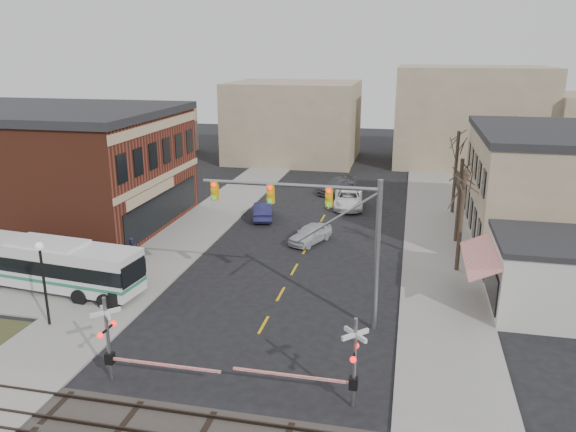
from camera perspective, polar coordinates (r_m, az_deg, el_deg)
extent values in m
plane|color=black|center=(28.69, -3.56, -12.81)|extent=(160.00, 160.00, 0.00)
cube|color=gray|center=(49.04, -7.85, -0.13)|extent=(5.00, 60.00, 0.12)
cube|color=gray|center=(46.22, 14.87, -1.60)|extent=(5.00, 60.00, 0.12)
cube|color=#2D231E|center=(23.78, -7.82, -19.53)|extent=(160.00, 0.08, 0.14)
cube|color=tan|center=(45.34, -12.71, 3.77)|extent=(0.10, 15.00, 0.50)
cube|color=tan|center=(44.63, -13.04, 8.90)|extent=(0.10, 15.00, 0.70)
cube|color=black|center=(45.94, -12.51, 0.73)|extent=(0.08, 13.00, 2.60)
cube|color=beige|center=(34.42, 26.72, -5.79)|extent=(8.00, 6.00, 4.00)
cube|color=#262628|center=(33.73, 27.19, -2.40)|extent=(8.20, 6.20, 0.30)
cube|color=red|center=(33.15, 18.89, -3.84)|extent=(1.68, 6.00, 0.87)
cylinder|color=#382B21|center=(37.65, 17.16, -0.46)|extent=(0.28, 0.28, 6.75)
cylinder|color=#382B21|center=(43.50, 16.97, 1.51)|extent=(0.28, 0.28, 6.30)
cylinder|color=#382B21|center=(51.18, 16.64, 4.26)|extent=(0.28, 0.28, 7.20)
cube|color=silver|center=(36.62, -22.98, -4.49)|extent=(11.75, 3.72, 2.53)
cube|color=black|center=(36.57, -23.01, -4.25)|extent=(11.80, 3.76, 0.87)
cube|color=#28785A|center=(36.84, -22.87, -5.37)|extent=(11.80, 3.76, 0.19)
cylinder|color=black|center=(37.06, -22.76, -6.27)|extent=(1.22, 2.59, 0.96)
cylinder|color=gray|center=(28.72, 9.02, -4.14)|extent=(0.28, 0.28, 8.00)
cylinder|color=gray|center=(28.27, 0.11, 3.16)|extent=(9.09, 0.20, 0.20)
cube|color=gold|center=(28.04, 4.19, 1.95)|extent=(0.35, 0.30, 1.00)
cube|color=gold|center=(28.60, -1.76, 2.28)|extent=(0.35, 0.30, 1.00)
cube|color=gold|center=(29.47, -7.43, 2.58)|extent=(0.35, 0.30, 1.00)
cylinder|color=gray|center=(26.06, -17.81, -11.88)|extent=(0.16, 0.16, 4.00)
cube|color=silver|center=(25.48, -18.07, -9.31)|extent=(1.00, 1.00, 0.18)
cube|color=silver|center=(25.48, -18.07, -9.31)|extent=(1.00, 1.00, 0.18)
sphere|color=#FF0C0C|center=(25.42, -18.54, -11.44)|extent=(0.26, 0.26, 0.26)
sphere|color=#FF0C0C|center=(26.25, -17.31, -10.39)|extent=(0.26, 0.26, 0.26)
cube|color=black|center=(26.49, -17.64, -13.60)|extent=(0.35, 0.35, 0.50)
cube|color=#FF0C0C|center=(25.39, -12.37, -14.58)|extent=(5.00, 0.10, 0.10)
cylinder|color=gray|center=(23.36, 6.74, -14.67)|extent=(0.16, 0.16, 4.00)
cube|color=silver|center=(22.72, 6.86, -11.86)|extent=(1.00, 1.00, 0.18)
cube|color=silver|center=(22.72, 6.86, -11.86)|extent=(1.00, 1.00, 0.18)
sphere|color=#FF0C0C|center=(22.63, 6.64, -14.30)|extent=(0.26, 0.26, 0.26)
sphere|color=#FF0C0C|center=(23.58, 6.93, -12.94)|extent=(0.26, 0.26, 0.26)
cube|color=black|center=(23.84, 6.67, -16.52)|extent=(0.35, 0.35, 0.50)
cube|color=#FF0C0C|center=(24.16, 0.28, -15.89)|extent=(5.00, 0.10, 0.10)
cylinder|color=black|center=(31.86, -23.48, -6.67)|extent=(0.14, 0.14, 4.23)
sphere|color=silver|center=(31.09, -23.96, -2.83)|extent=(0.44, 0.44, 0.44)
cylinder|color=black|center=(33.09, -17.27, -8.22)|extent=(0.60, 0.60, 0.96)
imported|color=#B8B9BD|center=(42.30, 2.28, -1.81)|extent=(3.20, 4.48, 1.42)
imported|color=#1C1C47|center=(48.20, -2.55, 0.55)|extent=(2.58, 4.72, 1.47)
imported|color=white|center=(51.93, 6.15, 1.71)|extent=(3.12, 5.84, 1.56)
imported|color=#48494E|center=(57.15, 4.94, 3.08)|extent=(3.92, 5.45, 1.47)
imported|color=#554944|center=(35.93, -16.06, -5.30)|extent=(0.63, 0.79, 1.88)
imported|color=#302D50|center=(39.10, -15.46, -3.43)|extent=(1.16, 1.09, 1.90)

